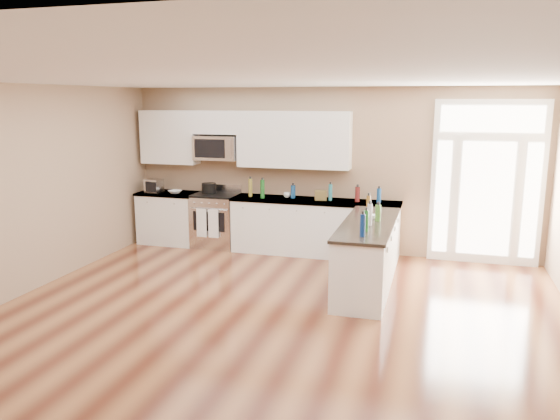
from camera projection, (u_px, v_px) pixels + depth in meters
name	position (u px, v px, depth m)	size (l,w,h in m)	color
ground	(252.00, 347.00, 5.82)	(8.00, 8.00, 0.00)	#4E2316
room_shell	(251.00, 189.00, 5.48)	(8.00, 8.00, 8.00)	#977B5F
back_cabinet_left	(170.00, 219.00, 9.99)	(1.10, 0.66, 0.94)	white
back_cabinet_right	(315.00, 229.00, 9.25)	(2.85, 0.66, 0.94)	white
peninsula_cabinet	(367.00, 257.00, 7.59)	(0.69, 2.32, 0.94)	white
upper_cabinet_left	(170.00, 137.00, 9.84)	(1.04, 0.33, 0.95)	white
upper_cabinet_right	(294.00, 140.00, 9.20)	(1.94, 0.33, 0.95)	white
upper_cabinet_short	(217.00, 122.00, 9.53)	(0.82, 0.33, 0.40)	white
microwave	(217.00, 148.00, 9.58)	(0.78, 0.41, 0.42)	silver
entry_door	(487.00, 183.00, 8.58)	(1.70, 0.10, 2.60)	white
kitchen_range	(216.00, 220.00, 9.73)	(0.77, 0.69, 1.08)	silver
stockpot	(209.00, 188.00, 9.72)	(0.26, 0.26, 0.20)	black
toaster_oven	(154.00, 186.00, 9.84)	(0.29, 0.23, 0.25)	silver
cardboard_box	(321.00, 195.00, 9.12)	(0.19, 0.14, 0.16)	brown
bowl_left	(175.00, 192.00, 9.77)	(0.22, 0.22, 0.05)	white
bowl_peninsula	(371.00, 217.00, 7.71)	(0.17, 0.17, 0.05)	white
cup_counter	(287.00, 195.00, 9.35)	(0.11, 0.11, 0.09)	white
counter_bottles	(332.00, 201.00, 8.33)	(2.41, 2.42, 0.31)	#19591E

